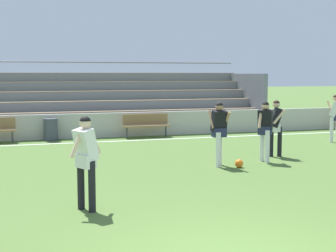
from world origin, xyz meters
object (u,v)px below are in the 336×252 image
Objects in this scene: player_dark_deep_cover at (219,128)px; player_dark_trailing_run at (276,123)px; player_white_pressing_high at (335,114)px; bleacher_stand at (59,100)px; trash_bin at (51,130)px; soccer_ball at (239,163)px; bench_near_wall_gap at (146,123)px; player_dark_challenging at (265,126)px; player_white_wide_left at (86,154)px.

player_dark_trailing_run is (2.20, 0.89, -0.02)m from player_dark_deep_cover.
player_white_pressing_high is at bearing 27.95° from player_dark_deep_cover.
bleacher_stand is 10.54m from player_dark_deep_cover.
bleacher_stand is 3.67m from trash_bin.
soccer_ball is (-1.77, -1.25, -0.89)m from player_dark_trailing_run.
bleacher_stand is 4.76m from bench_near_wall_gap.
bench_near_wall_gap is 6.80m from soccer_ball.
soccer_ball is at bearing -151.77° from player_dark_challenging.
player_dark_deep_cover is at bearing 139.68° from soccer_ball.
bleacher_stand is 10.91m from player_dark_challenging.
player_dark_deep_cover is at bearing -152.05° from player_white_pressing_high.
bench_near_wall_gap is 6.41m from player_dark_deep_cover.
player_dark_challenging is at bearing -63.87° from bleacher_stand.
bench_near_wall_gap reaches higher than soccer_ball.
player_white_pressing_high is (5.85, 3.11, -0.00)m from player_dark_deep_cover.
player_white_wide_left is at bearing -92.70° from bleacher_stand.
player_dark_deep_cover reaches higher than soccer_ball.
trash_bin is 8.32m from player_dark_challenging.
player_dark_deep_cover is 6.63m from player_white_pressing_high.
player_dark_deep_cover is (3.94, -6.49, 0.61)m from trash_bin.
player_dark_deep_cover is at bearing -172.16° from player_dark_challenging.
trash_bin is 0.49× the size of player_dark_trailing_run.
player_white_pressing_high is (9.79, -3.39, 0.61)m from trash_bin.
player_dark_trailing_run is at bearing -42.41° from trash_bin.
player_dark_trailing_run is (2.53, -5.49, 0.46)m from bench_near_wall_gap.
bleacher_stand is at bearing 116.13° from player_dark_challenging.
player_dark_challenging is at bearing 28.23° from soccer_ball.
player_dark_deep_cover is at bearing -87.00° from bench_near_wall_gap.
trash_bin is (-0.60, -3.50, -0.91)m from bleacher_stand.
bench_near_wall_gap is 6.45m from player_dark_challenging.
bleacher_stand reaches higher than trash_bin.
player_white_pressing_high is at bearing 33.50° from player_dark_challenging.
bleacher_stand is 10.66m from player_dark_trailing_run.
bench_near_wall_gap is at bearing 69.37° from player_white_wide_left.
player_white_pressing_high is at bearing -36.85° from bleacher_stand.
bench_near_wall_gap is 1.07× the size of player_dark_trailing_run.
player_dark_trailing_run is (5.53, -9.10, -0.32)m from bleacher_stand.
bench_near_wall_gap is at bearing -50.29° from bleacher_stand.
bench_near_wall_gap is 3.61m from trash_bin.
player_white_pressing_high reaches higher than player_dark_challenging.
trash_bin is 3.72× the size of soccer_ball.
player_dark_challenging is 5.26m from player_white_pressing_high.
bleacher_stand is at bearing 87.30° from player_white_wide_left.
bench_near_wall_gap is at bearing 93.00° from player_dark_deep_cover.
player_white_pressing_high is 4.28m from player_dark_trailing_run.
bench_near_wall_gap is 1.05× the size of player_dark_deep_cover.
player_white_pressing_high is at bearing 31.19° from player_dark_trailing_run.
player_dark_trailing_run reaches higher than soccer_ball.
bleacher_stand is at bearing 121.29° from player_dark_trailing_run.
bench_near_wall_gap is 1.05× the size of player_white_wide_left.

